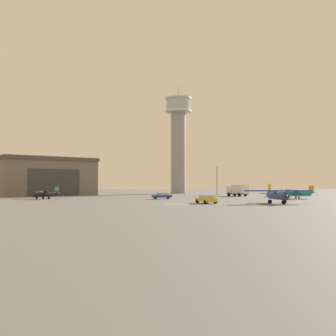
{
  "coord_description": "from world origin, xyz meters",
  "views": [
    {
      "loc": [
        -0.57,
        -61.79,
        3.08
      ],
      "look_at": [
        -0.18,
        20.4,
        6.63
      ],
      "focal_mm": 41.11,
      "sensor_mm": 36.0,
      "label": 1
    }
  ],
  "objects_px": {
    "control_tower": "(177,137)",
    "airplane_blue": "(275,194)",
    "car_blue": "(160,196)",
    "airplane_teal": "(295,193)",
    "airplane_black": "(44,193)",
    "car_yellow": "(205,199)",
    "light_post_west": "(215,178)",
    "truck_box_white": "(236,190)"
  },
  "relations": [
    {
      "from": "control_tower",
      "to": "car_yellow",
      "type": "height_order",
      "value": "control_tower"
    },
    {
      "from": "airplane_blue",
      "to": "light_post_west",
      "type": "relative_size",
      "value": 1.27
    },
    {
      "from": "truck_box_white",
      "to": "light_post_west",
      "type": "height_order",
      "value": "light_post_west"
    },
    {
      "from": "airplane_blue",
      "to": "car_yellow",
      "type": "xyz_separation_m",
      "value": [
        -11.35,
        0.8,
        -0.76
      ]
    },
    {
      "from": "airplane_teal",
      "to": "airplane_black",
      "type": "bearing_deg",
      "value": 2.67
    },
    {
      "from": "airplane_black",
      "to": "car_yellow",
      "type": "height_order",
      "value": "airplane_black"
    },
    {
      "from": "control_tower",
      "to": "car_blue",
      "type": "xyz_separation_m",
      "value": [
        -4.89,
        -51.16,
        -18.79
      ]
    },
    {
      "from": "car_yellow",
      "to": "airplane_teal",
      "type": "bearing_deg",
      "value": -66.81
    },
    {
      "from": "airplane_black",
      "to": "light_post_west",
      "type": "height_order",
      "value": "light_post_west"
    },
    {
      "from": "control_tower",
      "to": "truck_box_white",
      "type": "relative_size",
      "value": 5.93
    },
    {
      "from": "control_tower",
      "to": "car_yellow",
      "type": "distance_m",
      "value": 72.96
    },
    {
      "from": "airplane_teal",
      "to": "truck_box_white",
      "type": "height_order",
      "value": "truck_box_white"
    },
    {
      "from": "control_tower",
      "to": "airplane_teal",
      "type": "bearing_deg",
      "value": -63.8
    },
    {
      "from": "control_tower",
      "to": "airplane_blue",
      "type": "distance_m",
      "value": 74.82
    },
    {
      "from": "car_blue",
      "to": "control_tower",
      "type": "bearing_deg",
      "value": -106.08
    },
    {
      "from": "control_tower",
      "to": "airplane_black",
      "type": "relative_size",
      "value": 4.67
    },
    {
      "from": "car_blue",
      "to": "airplane_black",
      "type": "bearing_deg",
      "value": -10.58
    },
    {
      "from": "car_yellow",
      "to": "light_post_west",
      "type": "bearing_deg",
      "value": -29.73
    },
    {
      "from": "airplane_blue",
      "to": "truck_box_white",
      "type": "height_order",
      "value": "airplane_blue"
    },
    {
      "from": "truck_box_white",
      "to": "car_blue",
      "type": "height_order",
      "value": "truck_box_white"
    },
    {
      "from": "airplane_blue",
      "to": "airplane_teal",
      "type": "height_order",
      "value": "airplane_blue"
    },
    {
      "from": "truck_box_white",
      "to": "car_yellow",
      "type": "height_order",
      "value": "truck_box_white"
    },
    {
      "from": "control_tower",
      "to": "car_blue",
      "type": "height_order",
      "value": "control_tower"
    },
    {
      "from": "airplane_black",
      "to": "car_yellow",
      "type": "relative_size",
      "value": 1.61
    },
    {
      "from": "car_yellow",
      "to": "airplane_black",
      "type": "bearing_deg",
      "value": 38.75
    },
    {
      "from": "airplane_teal",
      "to": "car_yellow",
      "type": "distance_m",
      "value": 30.11
    },
    {
      "from": "airplane_blue",
      "to": "car_blue",
      "type": "relative_size",
      "value": 2.46
    },
    {
      "from": "airplane_blue",
      "to": "light_post_west",
      "type": "bearing_deg",
      "value": 178.77
    },
    {
      "from": "control_tower",
      "to": "car_yellow",
      "type": "relative_size",
      "value": 7.53
    },
    {
      "from": "airplane_teal",
      "to": "car_blue",
      "type": "height_order",
      "value": "airplane_teal"
    },
    {
      "from": "airplane_blue",
      "to": "airplane_black",
      "type": "height_order",
      "value": "airplane_blue"
    },
    {
      "from": "light_post_west",
      "to": "control_tower",
      "type": "bearing_deg",
      "value": 117.95
    },
    {
      "from": "airplane_teal",
      "to": "light_post_west",
      "type": "height_order",
      "value": "light_post_west"
    },
    {
      "from": "control_tower",
      "to": "airplane_blue",
      "type": "bearing_deg",
      "value": -78.86
    },
    {
      "from": "car_yellow",
      "to": "light_post_west",
      "type": "height_order",
      "value": "light_post_west"
    },
    {
      "from": "control_tower",
      "to": "truck_box_white",
      "type": "height_order",
      "value": "control_tower"
    },
    {
      "from": "car_yellow",
      "to": "truck_box_white",
      "type": "bearing_deg",
      "value": -38.05
    },
    {
      "from": "airplane_blue",
      "to": "airplane_black",
      "type": "bearing_deg",
      "value": -119.49
    },
    {
      "from": "car_blue",
      "to": "car_yellow",
      "type": "xyz_separation_m",
      "value": [
        7.57,
        -19.3,
        0.0
      ]
    },
    {
      "from": "truck_box_white",
      "to": "control_tower",
      "type": "bearing_deg",
      "value": -9.6
    },
    {
      "from": "airplane_black",
      "to": "light_post_west",
      "type": "bearing_deg",
      "value": 163.05
    },
    {
      "from": "control_tower",
      "to": "light_post_west",
      "type": "distance_m",
      "value": 27.18
    }
  ]
}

